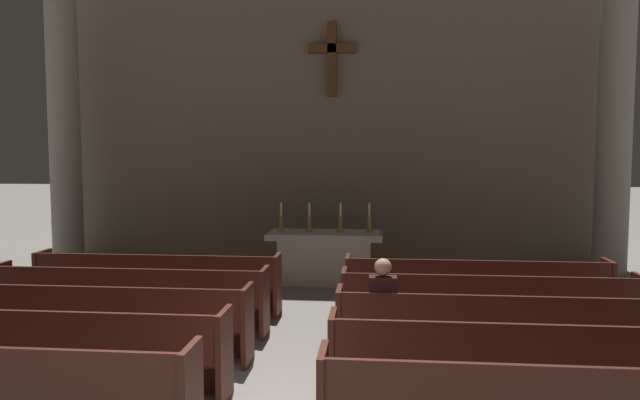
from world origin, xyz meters
name	(u,v)px	position (x,y,z in m)	size (l,w,h in m)	color
pew_left_row_2	(43,350)	(-2.47, 1.04, 0.48)	(3.91, 0.50, 0.95)	#4C2319
pew_left_row_3	(93,321)	(-2.47, 2.11, 0.48)	(3.91, 0.50, 0.95)	#4C2319
pew_left_row_4	(129,299)	(-2.47, 3.19, 0.48)	(3.91, 0.50, 0.95)	#4C2319
pew_left_row_5	(158,282)	(-2.47, 4.27, 0.48)	(3.91, 0.50, 0.95)	#4C2319
pew_right_row_2	(532,367)	(2.47, 1.04, 0.48)	(3.91, 0.50, 0.95)	#4C2319
pew_right_row_3	(507,333)	(2.47, 2.11, 0.48)	(3.91, 0.50, 0.95)	#4C2319
pew_right_row_4	(489,308)	(2.47, 3.19, 0.48)	(3.91, 0.50, 0.95)	#4C2319
pew_right_row_5	(475,289)	(2.47, 4.27, 0.48)	(3.91, 0.50, 0.95)	#4C2319
column_left_third	(63,96)	(-5.49, 7.09, 3.70)	(0.95, 0.95, 7.58)	#9E998E
column_right_third	(616,91)	(5.49, 7.09, 3.70)	(0.95, 0.95, 7.58)	#9E998E
altar	(325,256)	(0.00, 6.54, 0.53)	(2.20, 0.90, 1.01)	#BCB7AD
candlestick_outer_left	(281,222)	(-0.85, 6.54, 1.18)	(0.16, 0.16, 0.56)	#B79338
candlestick_inner_left	(309,223)	(-0.30, 6.54, 1.18)	(0.16, 0.16, 0.56)	#B79338
candlestick_inner_right	(340,223)	(0.30, 6.54, 1.18)	(0.16, 0.16, 0.56)	#B79338
candlestick_outer_right	(369,223)	(0.85, 6.54, 1.18)	(0.16, 0.16, 0.56)	#B79338
apse_with_cross	(333,80)	(0.00, 8.50, 4.13)	(11.98, 0.44, 8.25)	gray
lone_worshipper	(383,310)	(1.06, 2.15, 0.69)	(0.32, 0.43, 1.32)	#26262B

